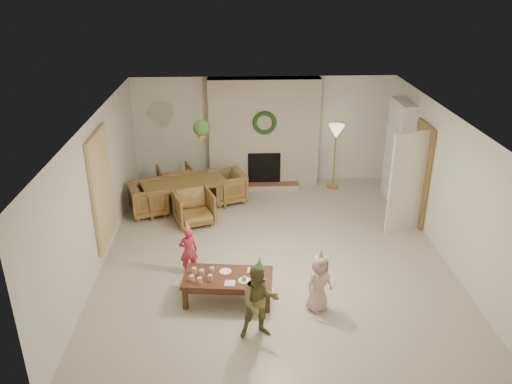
{
  "coord_description": "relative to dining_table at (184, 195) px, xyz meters",
  "views": [
    {
      "loc": [
        -0.64,
        -7.99,
        4.76
      ],
      "look_at": [
        -0.3,
        0.4,
        1.05
      ],
      "focal_mm": 36.05,
      "sensor_mm": 36.0,
      "label": 1
    }
  ],
  "objects": [
    {
      "name": "bookshelf_shelf_d",
      "position": [
        4.58,
        0.3,
        1.35
      ],
      "size": [
        0.3,
        0.92,
        0.03
      ],
      "primitive_type": "cube",
      "color": "white",
      "rests_on": "bookshelf_carcass"
    },
    {
      "name": "cup_a",
      "position": [
        0.42,
        -3.44,
        0.16
      ],
      "size": [
        0.08,
        0.08,
        0.09
      ],
      "primitive_type": "cylinder",
      "rotation": [
        0.0,
        0.0,
        -0.1
      ],
      "color": "white",
      "rests_on": "coffee_table_top"
    },
    {
      "name": "dining_chair_far",
      "position": [
        -0.26,
        0.72,
        0.03
      ],
      "size": [
        0.92,
        0.94,
        0.67
      ],
      "primitive_type": "imported",
      "rotation": [
        0.0,
        0.0,
        3.48
      ],
      "color": "brown",
      "rests_on": "floor"
    },
    {
      "name": "coffee_table_top",
      "position": [
        0.95,
        -3.34,
        0.08
      ],
      "size": [
        1.42,
        0.82,
        0.06
      ],
      "primitive_type": "cube",
      "rotation": [
        0.0,
        0.0,
        -0.1
      ],
      "color": "#4B2819",
      "rests_on": "floor"
    },
    {
      "name": "cup_c",
      "position": [
        0.54,
        -3.5,
        0.16
      ],
      "size": [
        0.08,
        0.08,
        0.09
      ],
      "primitive_type": "cylinder",
      "rotation": [
        0.0,
        0.0,
        -0.1
      ],
      "color": "white",
      "rests_on": "coffee_table_top"
    },
    {
      "name": "door_frame",
      "position": [
        4.72,
        -0.8,
        0.72
      ],
      "size": [
        0.05,
        0.86,
        2.04
      ],
      "primitive_type": "cube",
      "color": "brown",
      "rests_on": "floor"
    },
    {
      "name": "curtain_panel",
      "position": [
        -1.2,
        -1.8,
        0.95
      ],
      "size": [
        0.06,
        1.2,
        2.0
      ],
      "primitive_type": "cube",
      "color": "beige",
      "rests_on": "wall_left"
    },
    {
      "name": "dining_chair_left",
      "position": [
        -0.72,
        -0.26,
        0.03
      ],
      "size": [
        0.94,
        0.92,
        0.67
      ],
      "primitive_type": "imported",
      "rotation": [
        0.0,
        0.0,
        1.91
      ],
      "color": "brown",
      "rests_on": "floor"
    },
    {
      "name": "hanging_plant_cord",
      "position": [
        0.46,
        -0.5,
        1.85
      ],
      "size": [
        0.01,
        0.01,
        0.7
      ],
      "primitive_type": "cylinder",
      "color": "tan",
      "rests_on": "ceiling"
    },
    {
      "name": "hanging_plant_foliage",
      "position": [
        0.46,
        -0.5,
        1.62
      ],
      "size": [
        0.32,
        0.32,
        0.32
      ],
      "primitive_type": "sphere",
      "color": "#294D19",
      "rests_on": "hanging_plant_pot"
    },
    {
      "name": "child_plaid",
      "position": [
        1.4,
        -4.21,
        0.26
      ],
      "size": [
        0.6,
        0.5,
        1.13
      ],
      "primitive_type": "imported",
      "rotation": [
        0.0,
        0.0,
        0.14
      ],
      "color": "brown",
      "rests_on": "floor"
    },
    {
      "name": "napkin_right",
      "position": [
        1.34,
        -3.19,
        0.12
      ],
      "size": [
        0.17,
        0.17,
        0.01
      ],
      "primitive_type": "cube",
      "rotation": [
        0.0,
        0.0,
        -0.1
      ],
      "color": "#FCBAC3",
      "rests_on": "coffee_table_top"
    },
    {
      "name": "plate_c",
      "position": [
        1.43,
        -3.28,
        0.12
      ],
      "size": [
        0.21,
        0.21,
        0.01
      ],
      "primitive_type": "cylinder",
      "rotation": [
        0.0,
        0.0,
        -0.1
      ],
      "color": "white",
      "rests_on": "coffee_table_top"
    },
    {
      "name": "wall_front",
      "position": [
        1.76,
        -5.5,
        0.95
      ],
      "size": [
        7.0,
        0.0,
        7.0
      ],
      "primitive_type": "plane",
      "rotation": [
        -1.57,
        0.0,
        0.0
      ],
      "color": "silver",
      "rests_on": "floor"
    },
    {
      "name": "dining_table",
      "position": [
        0.0,
        0.0,
        0.0
      ],
      "size": [
        1.96,
        1.49,
        0.61
      ],
      "primitive_type": "imported",
      "rotation": [
        0.0,
        0.0,
        0.34
      ],
      "color": "brown",
      "rests_on": "floor"
    },
    {
      "name": "child_pink",
      "position": [
        2.31,
        -3.64,
        0.16
      ],
      "size": [
        0.54,
        0.49,
        0.92
      ],
      "primitive_type": "imported",
      "rotation": [
        0.0,
        0.0,
        0.58
      ],
      "color": "#CFA5A7",
      "rests_on": "floor"
    },
    {
      "name": "books_row_lower",
      "position": [
        4.56,
        0.15,
        0.29
      ],
      "size": [
        0.2,
        0.4,
        0.24
      ],
      "primitive_type": "cube",
      "color": "#A41E2B",
      "rests_on": "bookshelf_shelf_a"
    },
    {
      "name": "wall_left",
      "position": [
        -1.24,
        -2.0,
        0.95
      ],
      "size": [
        0.0,
        7.0,
        7.0
      ],
      "primitive_type": "plane",
      "rotation": [
        1.57,
        0.0,
        1.57
      ],
      "color": "silver",
      "rests_on": "floor"
    },
    {
      "name": "hanging_plant_pot",
      "position": [
        0.46,
        -0.5,
        1.5
      ],
      "size": [
        0.16,
        0.16,
        0.12
      ],
      "primitive_type": "cylinder",
      "color": "#A35234",
      "rests_on": "hanging_plant_cord"
    },
    {
      "name": "fireplace_wreath",
      "position": [
        1.76,
        1.07,
        1.25
      ],
      "size": [
        0.54,
        0.1,
        0.54
      ],
      "primitive_type": "torus",
      "rotation": [
        1.57,
        0.0,
        0.0
      ],
      "color": "#173A16",
      "rests_on": "fireplace_mass"
    },
    {
      "name": "fireplace_hearth",
      "position": [
        1.76,
        0.95,
        -0.24
      ],
      "size": [
        1.6,
        0.3,
        0.12
      ],
      "primitive_type": "cube",
      "color": "brown",
      "rests_on": "floor"
    },
    {
      "name": "bookshelf_shelf_a",
      "position": [
        4.58,
        0.3,
        0.15
      ],
      "size": [
        0.3,
        0.92,
        0.03
      ],
      "primitive_type": "cube",
      "color": "white",
      "rests_on": "bookshelf_carcass"
    },
    {
      "name": "books_row_upper",
      "position": [
        4.56,
        0.2,
        1.08
      ],
      "size": [
        0.2,
        0.36,
        0.22
      ],
      "primitive_type": "cube",
      "color": "#B49626",
      "rests_on": "bookshelf_shelf_c"
    },
    {
      "name": "bookshelf_carcass",
      "position": [
        4.6,
        0.3,
        0.8
      ],
      "size": [
        0.3,
        1.0,
        2.2
      ],
      "primitive_type": "cube",
      "color": "white",
      "rests_on": "floor"
    },
    {
      "name": "child_red",
      "position": [
        0.3,
        -2.56,
        0.12
      ],
      "size": [
        0.35,
        0.28,
        0.85
      ],
      "primitive_type": "imported",
      "rotation": [
        0.0,
        0.0,
        3.4
      ],
      "color": "#B32637",
      "rests_on": "floor"
    },
    {
      "name": "dining_chair_right",
      "position": [
        0.9,
        0.32,
        0.03
      ],
      "size": [
        0.94,
        0.92,
        0.67
      ],
      "primitive_type": "imported",
      "rotation": [
        0.0,
        0.0,
        -1.23
      ],
      "color": "brown",
      "rests_on": "floor"
    },
    {
      "name": "plate_a",
      "position": [
        0.92,
        -3.21,
        0.12
      ],
      "size": [
        0.21,
        0.21,
        0.01
      ],
      "primitive_type": "cylinder",
      "rotation": [
        0.0,
        0.0,
        -0.1
      ],
      "color": "white",
      "rests_on": "coffee_table_top"
    },
    {
      "name": "floor",
      "position": [
        1.76,
        -2.0,
        -0.3
      ],
      "size": [
        7.0,
        7.0,
        0.0
      ],
      "primitive_type": "plane",
      "color": "#B7B29E",
      "rests_on": "ground"
    },
    {
      "name": "cup_b",
      "position": [
        0.44,
        -3.23,
        0.16
      ],
      "size": [
        0.08,
        0.08,
        0.09
      ],
      "primitive_type": "cylinder",
      "rotation": [
        0.0,
        0.0,
        -0.1
      ],
      "color": "white",
      "rests_on": "coffee_table_top"
    },
    {
      "name": "coffee_table_apron",
      "position": [
        0.95,
        -3.34,
        0.01
      ],
      "size": [
        1.31,
        0.7,
        0.08
      ],
      "primitive_type": "cube",
      "rotation": [
        0.0,
        0.0,
        -0.1
      ],
      "color": "#4B2819",
      "rests_on": "floor"
    },
    {
      "name": "wall_right",
      "position": [
        4.76,
        -2.0,
        0.95
      ],
      "size": [
        0.0,
        7.0,
        7.0
      ],
      "primitive_type": "plane",
      "rotation": [
        1.57,
        0.0,
        -1.57
      ],
      "color": "silver",
      "rests_on": "floor"
    },
    {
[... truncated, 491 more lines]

